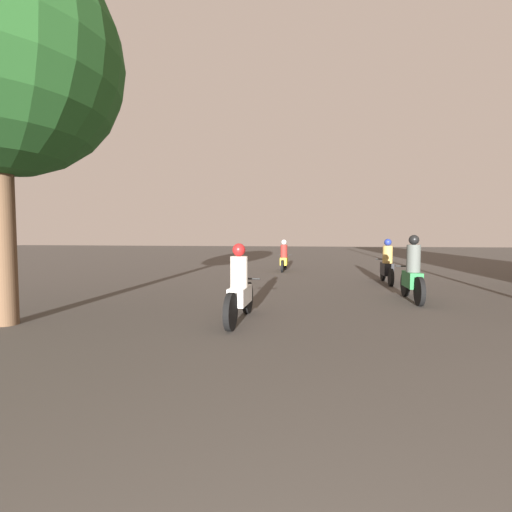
{
  "coord_description": "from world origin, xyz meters",
  "views": [
    {
      "loc": [
        -0.37,
        0.26,
        1.57
      ],
      "look_at": [
        -3.7,
        17.95,
        0.59
      ],
      "focal_mm": 24.0,
      "sensor_mm": 36.0,
      "label": 1
    }
  ],
  "objects_px": {
    "motorcycle_white": "(240,290)",
    "motorcycle_black": "(387,266)",
    "motorcycle_green": "(412,275)",
    "motorcycle_yellow": "(284,258)"
  },
  "relations": [
    {
      "from": "motorcycle_white",
      "to": "motorcycle_green",
      "type": "bearing_deg",
      "value": 33.57
    },
    {
      "from": "motorcycle_white",
      "to": "motorcycle_black",
      "type": "relative_size",
      "value": 1.0
    },
    {
      "from": "motorcycle_white",
      "to": "motorcycle_yellow",
      "type": "relative_size",
      "value": 1.01
    },
    {
      "from": "motorcycle_green",
      "to": "motorcycle_yellow",
      "type": "relative_size",
      "value": 1.01
    },
    {
      "from": "motorcycle_white",
      "to": "motorcycle_green",
      "type": "height_order",
      "value": "motorcycle_green"
    },
    {
      "from": "motorcycle_white",
      "to": "motorcycle_yellow",
      "type": "xyz_separation_m",
      "value": [
        -0.19,
        9.77,
        0.0
      ]
    },
    {
      "from": "motorcycle_green",
      "to": "motorcycle_yellow",
      "type": "height_order",
      "value": "motorcycle_green"
    },
    {
      "from": "motorcycle_yellow",
      "to": "motorcycle_white",
      "type": "bearing_deg",
      "value": -95.69
    },
    {
      "from": "motorcycle_green",
      "to": "motorcycle_white",
      "type": "bearing_deg",
      "value": -141.21
    },
    {
      "from": "motorcycle_green",
      "to": "motorcycle_yellow",
      "type": "xyz_separation_m",
      "value": [
        -3.9,
        6.98,
        -0.06
      ]
    }
  ]
}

